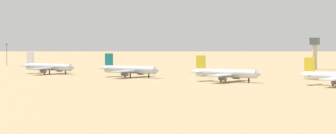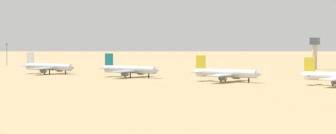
{
  "view_description": "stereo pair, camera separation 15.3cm",
  "coord_description": "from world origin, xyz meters",
  "px_view_note": "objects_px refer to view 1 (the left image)",
  "views": [
    {
      "loc": [
        190.44,
        -302.23,
        22.54
      ],
      "look_at": [
        -6.79,
        18.0,
        6.0
      ],
      "focal_mm": 78.03,
      "sensor_mm": 36.0,
      "label": 1
    },
    {
      "loc": [
        190.57,
        -302.15,
        22.54
      ],
      "look_at": [
        -6.79,
        18.0,
        6.0
      ],
      "focal_mm": 78.03,
      "sensor_mm": 36.0,
      "label": 2
    }
  ],
  "objects_px": {
    "parked_jet_teal_3": "(129,70)",
    "parked_jet_white_2": "(48,67)",
    "parked_jet_yellow_4": "(225,73)",
    "light_pole_west": "(7,53)",
    "control_tower": "(315,50)"
  },
  "relations": [
    {
      "from": "parked_jet_teal_3",
      "to": "parked_jet_white_2",
      "type": "bearing_deg",
      "value": 177.98
    },
    {
      "from": "parked_jet_yellow_4",
      "to": "light_pole_west",
      "type": "bearing_deg",
      "value": 160.02
    },
    {
      "from": "parked_jet_white_2",
      "to": "parked_jet_yellow_4",
      "type": "distance_m",
      "value": 119.49
    },
    {
      "from": "parked_jet_teal_3",
      "to": "control_tower",
      "type": "bearing_deg",
      "value": 69.37
    },
    {
      "from": "control_tower",
      "to": "parked_jet_white_2",
      "type": "bearing_deg",
      "value": -129.89
    },
    {
      "from": "parked_jet_yellow_4",
      "to": "light_pole_west",
      "type": "relative_size",
      "value": 2.34
    },
    {
      "from": "control_tower",
      "to": "parked_jet_yellow_4",
      "type": "bearing_deg",
      "value": -86.9
    },
    {
      "from": "parked_jet_teal_3",
      "to": "light_pole_west",
      "type": "bearing_deg",
      "value": 156.29
    },
    {
      "from": "parked_jet_yellow_4",
      "to": "light_pole_west",
      "type": "distance_m",
      "value": 231.55
    },
    {
      "from": "parked_jet_white_2",
      "to": "light_pole_west",
      "type": "bearing_deg",
      "value": 143.41
    },
    {
      "from": "parked_jet_teal_3",
      "to": "light_pole_west",
      "type": "relative_size",
      "value": 2.34
    },
    {
      "from": "parked_jet_teal_3",
      "to": "parked_jet_yellow_4",
      "type": "relative_size",
      "value": 1.0
    },
    {
      "from": "parked_jet_yellow_4",
      "to": "control_tower",
      "type": "bearing_deg",
      "value": 92.7
    },
    {
      "from": "light_pole_west",
      "to": "parked_jet_teal_3",
      "type": "bearing_deg",
      "value": -24.3
    },
    {
      "from": "parked_jet_teal_3",
      "to": "parked_jet_yellow_4",
      "type": "distance_m",
      "value": 60.84
    }
  ]
}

